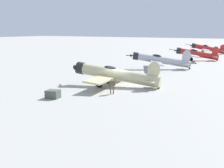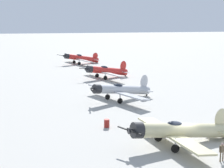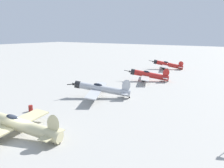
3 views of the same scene
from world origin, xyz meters
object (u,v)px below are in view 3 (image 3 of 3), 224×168
Objects in this scene: airplane_mid_apron at (100,89)px; fuel_drum at (31,108)px; airplane_far_line at (148,75)px; airplane_outer_stand at (167,64)px; airplane_foreground at (17,124)px.

airplane_mid_apron is 13.05× the size of fuel_drum.
airplane_far_line is 31.15m from fuel_drum.
airplane_outer_stand reaches higher than fuel_drum.
airplane_foreground is at bearing 68.54° from airplane_far_line.
airplane_foreground is 0.92× the size of airplane_outer_stand.
airplane_far_line is (37.46, 1.70, 0.03)m from airplane_foreground.
airplane_outer_stand is 13.96× the size of fuel_drum.
airplane_far_line is at bearing -8.14° from fuel_drum.
airplane_far_line is 0.95× the size of airplane_outer_stand.
airplane_far_line is at bearing -99.62° from airplane_foreground.
fuel_drum is at bearing 57.79° from airplane_far_line.
airplane_foreground is 9.07m from fuel_drum.
fuel_drum is (-51.83, 1.00, -1.02)m from airplane_outer_stand.
airplane_foreground reaches higher than airplane_outer_stand.
airplane_outer_stand is (58.46, 5.11, 0.02)m from airplane_foreground.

